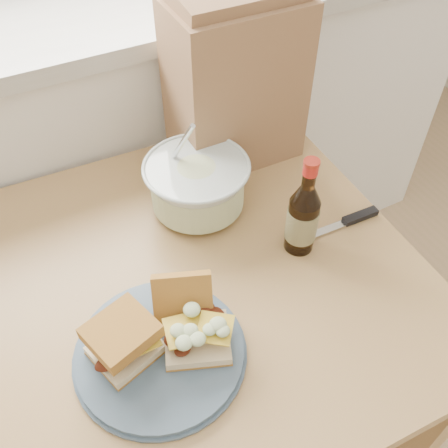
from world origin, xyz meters
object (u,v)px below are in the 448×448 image
plate (160,352)px  coleslaw_bowl (197,186)px  beer_bottle (303,217)px  paper_bag (235,84)px  dining_table (202,303)px

plate → coleslaw_bowl: coleslaw_bowl is taller
plate → coleslaw_bowl: (0.21, 0.29, 0.05)m
plate → beer_bottle: size_ratio=1.28×
coleslaw_bowl → beer_bottle: size_ratio=1.00×
coleslaw_bowl → beer_bottle: 0.23m
plate → coleslaw_bowl: size_ratio=1.27×
coleslaw_bowl → beer_bottle: (0.13, -0.20, 0.03)m
coleslaw_bowl → beer_bottle: bearing=-56.9°
coleslaw_bowl → paper_bag: (0.16, 0.13, 0.12)m
dining_table → plate: plate is taller
paper_bag → plate: bearing=-130.3°
coleslaw_bowl → paper_bag: size_ratio=0.61×
beer_bottle → paper_bag: size_ratio=0.61×
dining_table → beer_bottle: bearing=-5.4°
plate → dining_table: bearing=42.4°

